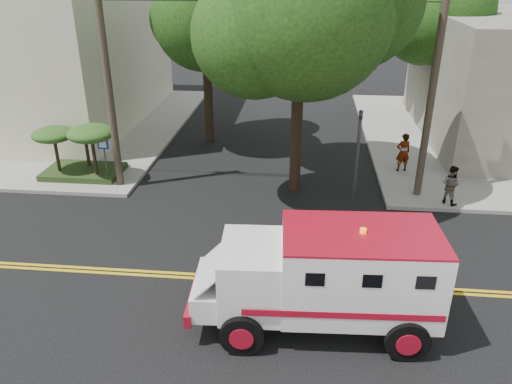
# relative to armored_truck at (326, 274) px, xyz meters

# --- Properties ---
(ground) EXTENTS (100.00, 100.00, 0.00)m
(ground) POSITION_rel_armored_truck_xyz_m (-2.49, 1.79, -1.55)
(ground) COLOR black
(ground) RESTS_ON ground
(sidewalk_nw) EXTENTS (17.00, 17.00, 0.15)m
(sidewalk_nw) POSITION_rel_armored_truck_xyz_m (-15.99, 15.29, -1.48)
(sidewalk_nw) COLOR gray
(sidewalk_nw) RESTS_ON ground
(utility_pole_left) EXTENTS (0.28, 0.28, 9.00)m
(utility_pole_left) POSITION_rel_armored_truck_xyz_m (-8.09, 7.79, 2.95)
(utility_pole_left) COLOR #382D23
(utility_pole_left) RESTS_ON ground
(utility_pole_right) EXTENTS (0.28, 0.28, 9.00)m
(utility_pole_right) POSITION_rel_armored_truck_xyz_m (3.81, 7.99, 2.95)
(utility_pole_right) COLOR #382D23
(utility_pole_right) RESTS_ON ground
(tree_main) EXTENTS (6.08, 5.70, 9.85)m
(tree_main) POSITION_rel_armored_truck_xyz_m (-0.55, 8.00, 5.65)
(tree_main) COLOR black
(tree_main) RESTS_ON ground
(tree_left) EXTENTS (4.48, 4.20, 7.70)m
(tree_left) POSITION_rel_armored_truck_xyz_m (-5.17, 13.58, 4.18)
(tree_left) COLOR black
(tree_left) RESTS_ON ground
(tree_right) EXTENTS (4.80, 4.50, 8.20)m
(tree_right) POSITION_rel_armored_truck_xyz_m (6.36, 17.56, 4.54)
(tree_right) COLOR black
(tree_right) RESTS_ON ground
(traffic_signal) EXTENTS (0.15, 0.18, 3.60)m
(traffic_signal) POSITION_rel_armored_truck_xyz_m (1.31, 7.39, 0.68)
(traffic_signal) COLOR #3F3F42
(traffic_signal) RESTS_ON ground
(accessibility_sign) EXTENTS (0.45, 0.10, 2.02)m
(accessibility_sign) POSITION_rel_armored_truck_xyz_m (-8.69, 7.96, -0.18)
(accessibility_sign) COLOR #3F3F42
(accessibility_sign) RESTS_ON ground
(palm_planter) EXTENTS (3.52, 2.63, 2.36)m
(palm_planter) POSITION_rel_armored_truck_xyz_m (-9.92, 8.42, 0.10)
(palm_planter) COLOR #1E3314
(palm_planter) RESTS_ON sidewalk_nw
(armored_truck) EXTENTS (6.09, 2.68, 2.72)m
(armored_truck) POSITION_rel_armored_truck_xyz_m (0.00, 0.00, 0.00)
(armored_truck) COLOR white
(armored_truck) RESTS_ON ground
(pedestrian_a) EXTENTS (0.70, 0.55, 1.69)m
(pedestrian_a) POSITION_rel_armored_truck_xyz_m (3.57, 10.37, -0.55)
(pedestrian_a) COLOR gray
(pedestrian_a) RESTS_ON sidewalk_ne
(pedestrian_b) EXTENTS (0.92, 0.91, 1.50)m
(pedestrian_b) POSITION_rel_armored_truck_xyz_m (4.81, 7.29, -0.65)
(pedestrian_b) COLOR gray
(pedestrian_b) RESTS_ON sidewalk_ne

